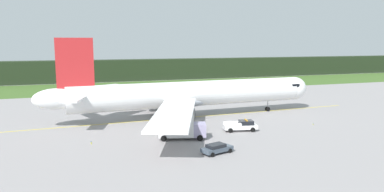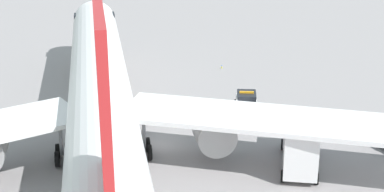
% 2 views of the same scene
% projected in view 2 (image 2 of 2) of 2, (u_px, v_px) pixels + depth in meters
% --- Properties ---
extents(ground, '(320.00, 320.00, 0.00)m').
position_uv_depth(ground, '(158.00, 145.00, 48.19)').
color(ground, gray).
extents(taxiway_centerline_main, '(74.39, 3.35, 0.01)m').
position_uv_depth(taxiway_centerline_main, '(103.00, 141.00, 48.84)').
color(taxiway_centerline_main, yellow).
rests_on(taxiway_centerline_main, ground).
extents(airliner, '(55.71, 53.07, 15.44)m').
position_uv_depth(airliner, '(100.00, 94.00, 46.36)').
color(airliner, white).
rests_on(airliner, ground).
extents(ops_pickup_truck, '(5.81, 3.04, 1.94)m').
position_uv_depth(ops_pickup_truck, '(247.00, 105.00, 54.31)').
color(ops_pickup_truck, white).
rests_on(ops_pickup_truck, ground).
extents(catering_truck, '(7.55, 4.29, 3.91)m').
position_uv_depth(catering_truck, '(300.00, 144.00, 43.77)').
color(catering_truck, '#A096BB').
rests_on(catering_truck, ground).
extents(taxiway_edge_light_east, '(0.12, 0.12, 0.38)m').
position_uv_depth(taxiway_edge_light_east, '(222.00, 67.00, 67.71)').
color(taxiway_edge_light_east, yellow).
rests_on(taxiway_edge_light_east, ground).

